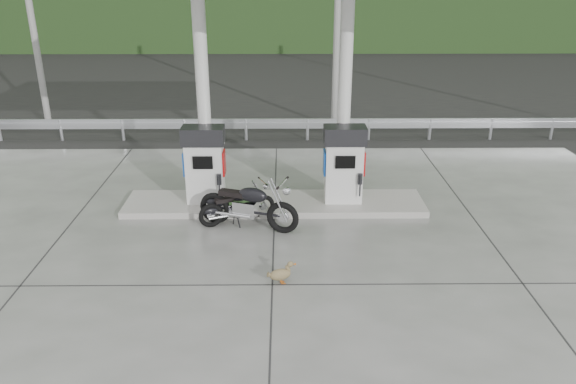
{
  "coord_description": "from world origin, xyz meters",
  "views": [
    {
      "loc": [
        0.2,
        -9.66,
        5.34
      ],
      "look_at": [
        0.3,
        1.0,
        1.0
      ],
      "focal_mm": 35.0,
      "sensor_mm": 36.0,
      "label": 1
    }
  ],
  "objects_px": {
    "motorcycle_right": "(237,206)",
    "motorcycle_left": "(248,206)",
    "gas_pump_left": "(205,165)",
    "gas_pump_right": "(344,164)",
    "duck": "(280,275)"
  },
  "relations": [
    {
      "from": "gas_pump_left",
      "to": "gas_pump_right",
      "type": "distance_m",
      "value": 3.2
    },
    {
      "from": "motorcycle_right",
      "to": "motorcycle_left",
      "type": "bearing_deg",
      "value": -70.32
    },
    {
      "from": "motorcycle_right",
      "to": "duck",
      "type": "distance_m",
      "value": 2.78
    },
    {
      "from": "gas_pump_left",
      "to": "duck",
      "type": "xyz_separation_m",
      "value": [
        1.74,
        -3.45,
        -0.87
      ]
    },
    {
      "from": "motorcycle_left",
      "to": "duck",
      "type": "height_order",
      "value": "motorcycle_left"
    },
    {
      "from": "gas_pump_left",
      "to": "duck",
      "type": "height_order",
      "value": "gas_pump_left"
    },
    {
      "from": "motorcycle_left",
      "to": "duck",
      "type": "xyz_separation_m",
      "value": [
        0.7,
        -2.32,
        -0.33
      ]
    },
    {
      "from": "gas_pump_left",
      "to": "motorcycle_right",
      "type": "relative_size",
      "value": 1.1
    },
    {
      "from": "gas_pump_right",
      "to": "motorcycle_right",
      "type": "xyz_separation_m",
      "value": [
        -2.41,
        -0.85,
        -0.66
      ]
    },
    {
      "from": "gas_pump_left",
      "to": "motorcycle_right",
      "type": "xyz_separation_m",
      "value": [
        0.79,
        -0.85,
        -0.66
      ]
    },
    {
      "from": "duck",
      "to": "motorcycle_right",
      "type": "bearing_deg",
      "value": 91.56
    },
    {
      "from": "gas_pump_right",
      "to": "motorcycle_right",
      "type": "height_order",
      "value": "gas_pump_right"
    },
    {
      "from": "gas_pump_left",
      "to": "gas_pump_right",
      "type": "xyz_separation_m",
      "value": [
        3.2,
        0.0,
        0.0
      ]
    },
    {
      "from": "motorcycle_left",
      "to": "duck",
      "type": "distance_m",
      "value": 2.45
    },
    {
      "from": "duck",
      "to": "gas_pump_left",
      "type": "bearing_deg",
      "value": 98.33
    }
  ]
}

